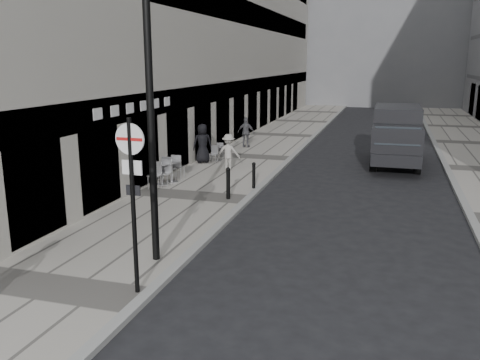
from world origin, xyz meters
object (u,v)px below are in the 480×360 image
object	(u,v)px
sign_post	(132,183)
lamppost	(150,102)
panel_van	(397,133)
cyclist	(392,129)

from	to	relation	value
sign_post	lamppost	distance (m)	2.25
panel_van	lamppost	bearing A→B (deg)	-111.45
panel_van	cyclist	bearing A→B (deg)	91.42
lamppost	panel_van	world-z (taller)	lamppost
lamppost	cyclist	xyz separation A→B (m)	(5.21, 20.56, -2.98)
panel_van	cyclist	xyz separation A→B (m)	(-0.19, 6.70, -0.67)
lamppost	cyclist	distance (m)	21.42
lamppost	panel_van	xyz separation A→B (m)	(5.40, 13.86, -2.31)
panel_van	cyclist	size ratio (longest dim) A/B	2.70
sign_post	lamppost	size ratio (longest dim) A/B	0.53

